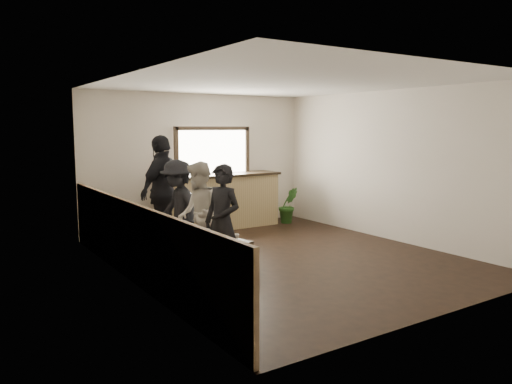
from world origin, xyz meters
TOP-DOWN VIEW (x-y plane):
  - ground at (0.00, 0.00)m, footprint 5.00×6.00m
  - room_shell at (-0.74, 0.00)m, footprint 5.01×6.01m
  - bar_counter at (0.30, 2.70)m, footprint 2.70×0.68m
  - sofa at (-1.83, 0.56)m, footprint 1.20×2.23m
  - coffee_table at (-1.03, 0.21)m, footprint 0.66×0.97m
  - cup_a at (-1.14, 0.32)m, footprint 0.18×0.18m
  - cup_b at (-0.89, 0.04)m, footprint 0.13×0.13m
  - potted_plant at (1.88, 2.38)m, footprint 0.51×0.45m
  - person_a at (-1.38, -0.43)m, footprint 0.56×0.68m
  - person_b at (-1.38, 0.30)m, footprint 0.83×0.94m
  - person_c at (-1.38, 1.04)m, footprint 0.64×1.06m
  - person_d at (-1.33, 1.77)m, footprint 1.24×1.01m

SIDE VIEW (x-z plane):
  - ground at x=0.00m, z-range -0.01..0.01m
  - coffee_table at x=-1.03m, z-range 0.00..0.39m
  - sofa at x=-1.83m, z-range 0.00..0.62m
  - potted_plant at x=1.88m, z-range 0.00..0.80m
  - cup_b at x=-0.89m, z-range 0.39..0.49m
  - cup_a at x=-1.14m, z-range 0.39..0.49m
  - bar_counter at x=0.30m, z-range -0.42..1.71m
  - person_c at x=-1.38m, z-range 0.00..1.59m
  - person_b at x=-1.38m, z-range 0.00..1.60m
  - person_a at x=-1.38m, z-range 0.00..1.61m
  - person_d at x=-1.33m, z-range 0.00..1.98m
  - room_shell at x=-0.74m, z-range 0.07..2.87m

